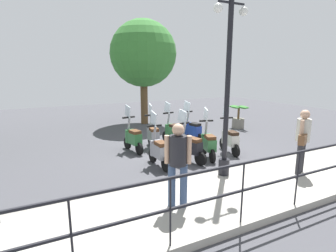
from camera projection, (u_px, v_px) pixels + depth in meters
ground_plane at (184, 152)px, 8.71m from camera, size 28.00×28.00×0.00m
promenade_walkway at (254, 187)px, 5.93m from camera, size 2.20×20.00×0.15m
fence_railing at (298, 168)px, 4.85m from camera, size 0.04×16.03×1.07m
lamp_post_near at (227, 97)px, 6.06m from camera, size 0.26×0.90×4.31m
pedestrian_with_bag at (303, 137)px, 6.36m from camera, size 0.49×0.60×1.59m
pedestrian_distant at (178, 159)px, 4.76m from camera, size 0.44×0.44×1.59m
tree_distant at (143, 54)px, 12.76m from camera, size 3.23×3.23×5.09m
potted_palm at (238, 119)px, 12.30m from camera, size 1.06×0.66×1.05m
scooter_near_0 at (230, 139)px, 8.52m from camera, size 1.22×0.48×1.54m
scooter_near_1 at (208, 143)px, 8.00m from camera, size 1.20×0.55×1.54m
scooter_near_2 at (190, 146)px, 7.67m from camera, size 1.20×0.53×1.54m
scooter_near_3 at (159, 150)px, 7.29m from camera, size 1.23×0.44×1.54m
scooter_far_0 at (192, 130)px, 9.84m from camera, size 1.23×0.47×1.54m
scooter_far_1 at (173, 131)px, 9.57m from camera, size 1.23×0.46×1.54m
scooter_far_2 at (153, 135)px, 9.03m from camera, size 1.23×0.46×1.54m
scooter_far_3 at (133, 138)px, 8.66m from camera, size 1.23×0.46×1.54m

